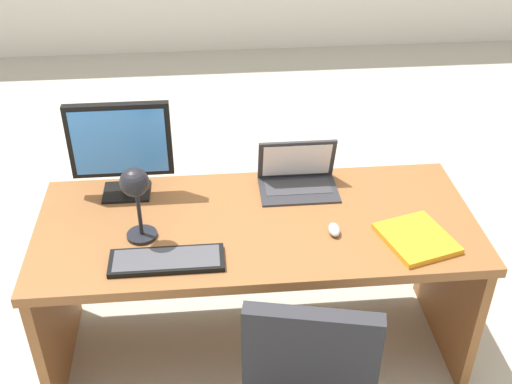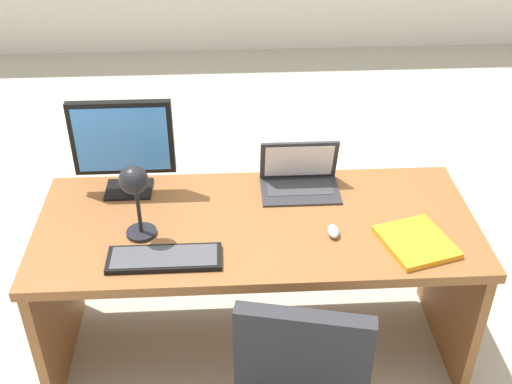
{
  "view_description": "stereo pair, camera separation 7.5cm",
  "coord_description": "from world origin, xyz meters",
  "px_view_note": "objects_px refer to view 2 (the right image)",
  "views": [
    {
      "loc": [
        -0.19,
        -2.07,
        2.28
      ],
      "look_at": [
        0.0,
        0.04,
        0.86
      ],
      "focal_mm": 44.55,
      "sensor_mm": 36.0,
      "label": 1
    },
    {
      "loc": [
        -0.12,
        -2.08,
        2.28
      ],
      "look_at": [
        0.0,
        0.04,
        0.86
      ],
      "focal_mm": 44.55,
      "sensor_mm": 36.0,
      "label": 2
    }
  ],
  "objects_px": {
    "desk": "(256,252)",
    "mouse": "(333,231)",
    "desk_lamp": "(135,188)",
    "laptop": "(299,173)",
    "book": "(416,242)",
    "keyboard": "(164,258)",
    "monitor": "(123,142)"
  },
  "relations": [
    {
      "from": "keyboard",
      "to": "mouse",
      "type": "bearing_deg",
      "value": 10.43
    },
    {
      "from": "mouse",
      "to": "desk_lamp",
      "type": "xyz_separation_m",
      "value": [
        -0.76,
        0.02,
        0.22
      ]
    },
    {
      "from": "book",
      "to": "laptop",
      "type": "bearing_deg",
      "value": 133.04
    },
    {
      "from": "laptop",
      "to": "book",
      "type": "xyz_separation_m",
      "value": [
        0.41,
        -0.44,
        -0.05
      ]
    },
    {
      "from": "desk",
      "to": "desk_lamp",
      "type": "height_order",
      "value": "desk_lamp"
    },
    {
      "from": "desk",
      "to": "keyboard",
      "type": "distance_m",
      "value": 0.5
    },
    {
      "from": "desk",
      "to": "book",
      "type": "height_order",
      "value": "book"
    },
    {
      "from": "desk",
      "to": "desk_lamp",
      "type": "bearing_deg",
      "value": -164.32
    },
    {
      "from": "desk",
      "to": "laptop",
      "type": "relative_size",
      "value": 5.3
    },
    {
      "from": "monitor",
      "to": "desk_lamp",
      "type": "xyz_separation_m",
      "value": [
        0.08,
        -0.34,
        -0.01
      ]
    },
    {
      "from": "desk",
      "to": "book",
      "type": "bearing_deg",
      "value": -20.55
    },
    {
      "from": "monitor",
      "to": "keyboard",
      "type": "height_order",
      "value": "monitor"
    },
    {
      "from": "monitor",
      "to": "book",
      "type": "height_order",
      "value": "monitor"
    },
    {
      "from": "desk",
      "to": "keyboard",
      "type": "relative_size",
      "value": 4.18
    },
    {
      "from": "desk_lamp",
      "to": "laptop",
      "type": "bearing_deg",
      "value": 27.03
    },
    {
      "from": "keyboard",
      "to": "book",
      "type": "bearing_deg",
      "value": 2.6
    },
    {
      "from": "keyboard",
      "to": "mouse",
      "type": "distance_m",
      "value": 0.67
    },
    {
      "from": "desk",
      "to": "mouse",
      "type": "height_order",
      "value": "mouse"
    },
    {
      "from": "monitor",
      "to": "desk_lamp",
      "type": "height_order",
      "value": "monitor"
    },
    {
      "from": "monitor",
      "to": "laptop",
      "type": "height_order",
      "value": "monitor"
    },
    {
      "from": "desk",
      "to": "laptop",
      "type": "height_order",
      "value": "laptop"
    },
    {
      "from": "desk",
      "to": "laptop",
      "type": "bearing_deg",
      "value": 45.95
    },
    {
      "from": "desk",
      "to": "mouse",
      "type": "distance_m",
      "value": 0.4
    },
    {
      "from": "desk",
      "to": "keyboard",
      "type": "height_order",
      "value": "keyboard"
    },
    {
      "from": "desk",
      "to": "mouse",
      "type": "xyz_separation_m",
      "value": [
        0.3,
        -0.15,
        0.22
      ]
    },
    {
      "from": "monitor",
      "to": "keyboard",
      "type": "distance_m",
      "value": 0.57
    },
    {
      "from": "desk",
      "to": "monitor",
      "type": "xyz_separation_m",
      "value": [
        -0.54,
        0.21,
        0.44
      ]
    },
    {
      "from": "laptop",
      "to": "mouse",
      "type": "bearing_deg",
      "value": -75.01
    },
    {
      "from": "laptop",
      "to": "desk_lamp",
      "type": "height_order",
      "value": "desk_lamp"
    },
    {
      "from": "keyboard",
      "to": "mouse",
      "type": "xyz_separation_m",
      "value": [
        0.66,
        0.12,
        0.01
      ]
    },
    {
      "from": "keyboard",
      "to": "mouse",
      "type": "relative_size",
      "value": 5.26
    },
    {
      "from": "desk_lamp",
      "to": "book",
      "type": "relative_size",
      "value": 1.0
    }
  ]
}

